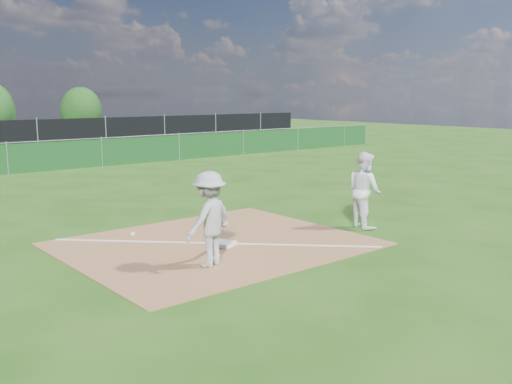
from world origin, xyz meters
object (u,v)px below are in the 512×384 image
first_base (224,244)px  car_right (46,134)px  play_at_first (209,219)px  tree_right (81,111)px  runner (364,190)px

first_base → car_right: 28.40m
first_base → play_at_first: bearing=-137.3°
car_right → tree_right: tree_right is taller
first_base → tree_right: size_ratio=0.11×
play_at_first → car_right: bearing=75.5°
play_at_first → tree_right: bearing=70.3°
play_at_first → tree_right: tree_right is taller
first_base → tree_right: bearing=71.3°
first_base → runner: bearing=-11.2°
play_at_first → first_base: bearing=42.7°
runner → tree_right: size_ratio=0.49×
play_at_first → car_right: (7.38, 28.62, -0.30)m
runner → first_base: bearing=95.0°
runner → car_right: (2.73, 28.39, -0.30)m
first_base → tree_right: (11.30, 33.47, 1.85)m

